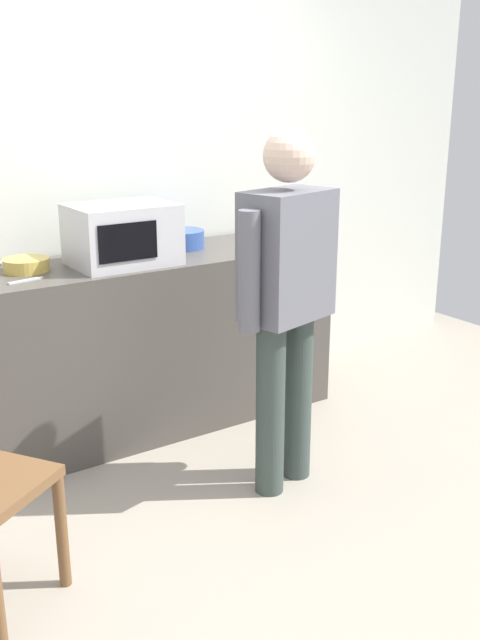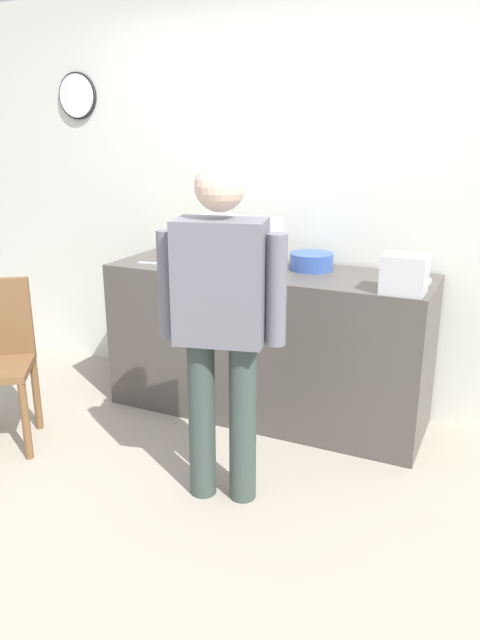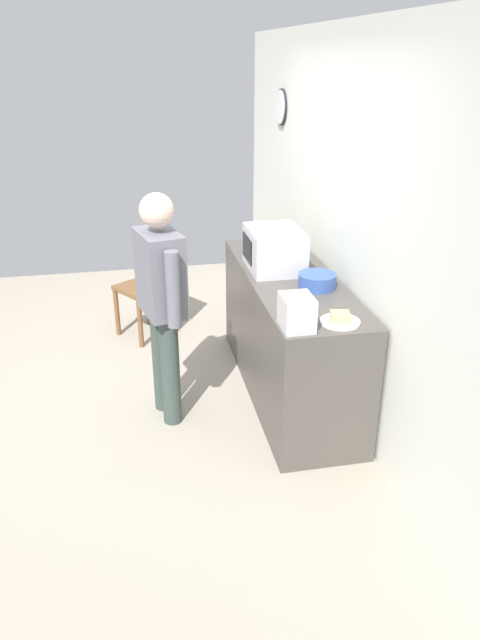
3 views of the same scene
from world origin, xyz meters
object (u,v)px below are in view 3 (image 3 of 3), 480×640
at_px(toaster, 297,312).
at_px(fork_utensil, 293,246).
at_px(person_standing, 162,294).
at_px(spoon_utensil, 249,248).
at_px(wooden_chair, 149,280).
at_px(microwave, 274,249).
at_px(salad_bowl, 317,281).
at_px(cereal_bowl, 275,246).
at_px(sandwich_plate, 340,320).

xyz_separation_m(toaster, fork_utensil, (-1.54, 0.42, -0.10)).
bearing_deg(person_standing, spoon_utensil, 138.48).
height_order(toaster, person_standing, person_standing).
relative_size(spoon_utensil, wooden_chair, 0.18).
xyz_separation_m(spoon_utensil, wooden_chair, (-0.52, -0.82, -0.41)).
xyz_separation_m(microwave, salad_bowl, (0.44, 0.19, -0.10)).
height_order(salad_bowl, cereal_bowl, salad_bowl).
bearing_deg(spoon_utensil, toaster, -1.92).
relative_size(salad_bowl, spoon_utensil, 1.53).
xyz_separation_m(cereal_bowl, spoon_utensil, (-0.07, -0.20, -0.03)).
xyz_separation_m(microwave, spoon_utensil, (-0.52, -0.08, -0.15)).
distance_m(toaster, fork_utensil, 1.60).
bearing_deg(spoon_utensil, fork_utensil, 87.73).
xyz_separation_m(toaster, wooden_chair, (-2.08, -0.77, -0.51)).
xyz_separation_m(fork_utensil, wooden_chair, (-0.54, -1.19, -0.41)).
bearing_deg(wooden_chair, salad_bowl, 36.31).
bearing_deg(fork_utensil, person_standing, -52.93).
bearing_deg(toaster, cereal_bowl, 170.56).
distance_m(salad_bowl, cereal_bowl, 0.89).
xyz_separation_m(sandwich_plate, salad_bowl, (-0.58, 0.04, 0.03)).
height_order(cereal_bowl, spoon_utensil, cereal_bowl).
distance_m(toaster, person_standing, 1.00).
distance_m(microwave, salad_bowl, 0.49).
bearing_deg(fork_utensil, spoon_utensil, -92.27).
distance_m(cereal_bowl, person_standing, 1.28).
distance_m(salad_bowl, person_standing, 1.06).
bearing_deg(toaster, wooden_chair, -159.73).
bearing_deg(salad_bowl, spoon_utensil, -164.41).
xyz_separation_m(microwave, fork_utensil, (-0.51, 0.30, -0.15)).
bearing_deg(salad_bowl, toaster, -28.06).
relative_size(microwave, person_standing, 0.31).
relative_size(fork_utensil, wooden_chair, 0.18).
xyz_separation_m(microwave, wooden_chair, (-1.04, -0.90, -0.56)).
relative_size(toaster, wooden_chair, 0.23).
height_order(sandwich_plate, spoon_utensil, sandwich_plate).
distance_m(sandwich_plate, salad_bowl, 0.58).
xyz_separation_m(salad_bowl, spoon_utensil, (-0.96, -0.27, -0.05)).
xyz_separation_m(toaster, spoon_utensil, (-1.56, 0.05, -0.10)).
xyz_separation_m(sandwich_plate, wooden_chair, (-2.06, -1.04, -0.43)).
relative_size(sandwich_plate, spoon_utensil, 1.41).
bearing_deg(sandwich_plate, person_standing, -122.80).
xyz_separation_m(sandwich_plate, person_standing, (-0.65, -1.01, -0.01)).
bearing_deg(salad_bowl, microwave, -156.24).
bearing_deg(fork_utensil, wooden_chair, -114.28).
bearing_deg(sandwich_plate, spoon_utensil, -171.75).
relative_size(cereal_bowl, toaster, 1.00).
height_order(fork_utensil, wooden_chair, fork_utensil).
bearing_deg(sandwich_plate, toaster, -85.90).
bearing_deg(spoon_utensil, microwave, 8.19).
height_order(cereal_bowl, wooden_chair, cereal_bowl).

